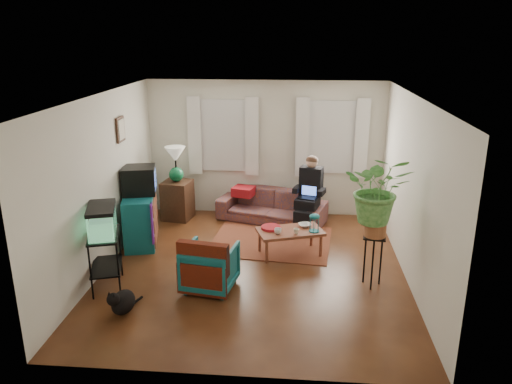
# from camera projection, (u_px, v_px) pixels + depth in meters

# --- Properties ---
(floor) EXTENTS (4.50, 5.00, 0.01)m
(floor) POSITION_uv_depth(u_px,v_px,m) (254.00, 269.00, 7.60)
(floor) COLOR #4F2B14
(floor) RESTS_ON ground
(ceiling) EXTENTS (4.50, 5.00, 0.01)m
(ceiling) POSITION_uv_depth(u_px,v_px,m) (253.00, 97.00, 6.81)
(ceiling) COLOR white
(ceiling) RESTS_ON wall_back
(wall_back) EXTENTS (4.50, 0.01, 2.60)m
(wall_back) POSITION_uv_depth(u_px,v_px,m) (265.00, 149.00, 9.58)
(wall_back) COLOR silver
(wall_back) RESTS_ON floor
(wall_front) EXTENTS (4.50, 0.01, 2.60)m
(wall_front) POSITION_uv_depth(u_px,v_px,m) (230.00, 263.00, 4.83)
(wall_front) COLOR silver
(wall_front) RESTS_ON floor
(wall_left) EXTENTS (0.01, 5.00, 2.60)m
(wall_left) POSITION_uv_depth(u_px,v_px,m) (103.00, 183.00, 7.39)
(wall_left) COLOR silver
(wall_left) RESTS_ON floor
(wall_right) EXTENTS (0.01, 5.00, 2.60)m
(wall_right) POSITION_uv_depth(u_px,v_px,m) (412.00, 191.00, 7.02)
(wall_right) COLOR silver
(wall_right) RESTS_ON floor
(window_left) EXTENTS (1.08, 0.04, 1.38)m
(window_left) POSITION_uv_depth(u_px,v_px,m) (224.00, 135.00, 9.55)
(window_left) COLOR white
(window_left) RESTS_ON wall_back
(window_right) EXTENTS (1.08, 0.04, 1.38)m
(window_right) POSITION_uv_depth(u_px,v_px,m) (332.00, 137.00, 9.38)
(window_right) COLOR white
(window_right) RESTS_ON wall_back
(curtains_left) EXTENTS (1.36, 0.06, 1.50)m
(curtains_left) POSITION_uv_depth(u_px,v_px,m) (223.00, 136.00, 9.47)
(curtains_left) COLOR white
(curtains_left) RESTS_ON wall_back
(curtains_right) EXTENTS (1.36, 0.06, 1.50)m
(curtains_right) POSITION_uv_depth(u_px,v_px,m) (332.00, 138.00, 9.30)
(curtains_right) COLOR white
(curtains_right) RESTS_ON wall_back
(picture_frame) EXTENTS (0.04, 0.32, 0.40)m
(picture_frame) POSITION_uv_depth(u_px,v_px,m) (121.00, 129.00, 7.99)
(picture_frame) COLOR #3D2616
(picture_frame) RESTS_ON wall_left
(area_rug) EXTENTS (2.16, 1.80, 0.01)m
(area_rug) POSITION_uv_depth(u_px,v_px,m) (271.00, 241.00, 8.59)
(area_rug) COLOR brown
(area_rug) RESTS_ON floor
(sofa) EXTENTS (2.15, 1.33, 0.79)m
(sofa) POSITION_uv_depth(u_px,v_px,m) (272.00, 201.00, 9.42)
(sofa) COLOR brown
(sofa) RESTS_ON floor
(seated_person) EXTENTS (0.66, 0.74, 1.20)m
(seated_person) POSITION_uv_depth(u_px,v_px,m) (309.00, 195.00, 9.10)
(seated_person) COLOR black
(seated_person) RESTS_ON sofa
(side_table) EXTENTS (0.59, 0.59, 0.74)m
(side_table) POSITION_uv_depth(u_px,v_px,m) (178.00, 200.00, 9.55)
(side_table) COLOR #3C2316
(side_table) RESTS_ON floor
(table_lamp) EXTENTS (0.44, 0.44, 0.68)m
(table_lamp) POSITION_uv_depth(u_px,v_px,m) (176.00, 165.00, 9.34)
(table_lamp) COLOR white
(table_lamp) RESTS_ON side_table
(dresser) EXTENTS (0.68, 1.04, 0.86)m
(dresser) POSITION_uv_depth(u_px,v_px,m) (140.00, 220.00, 8.39)
(dresser) COLOR #104D60
(dresser) RESTS_ON floor
(crt_tv) EXTENTS (0.62, 0.58, 0.46)m
(crt_tv) POSITION_uv_depth(u_px,v_px,m) (139.00, 180.00, 8.28)
(crt_tv) COLOR black
(crt_tv) RESTS_ON dresser
(aquarium_stand) EXTENTS (0.59, 0.80, 0.80)m
(aquarium_stand) POSITION_uv_depth(u_px,v_px,m) (106.00, 261.00, 6.94)
(aquarium_stand) COLOR black
(aquarium_stand) RESTS_ON floor
(aquarium) EXTENTS (0.54, 0.73, 0.42)m
(aquarium) POSITION_uv_depth(u_px,v_px,m) (102.00, 220.00, 6.76)
(aquarium) COLOR #7FD899
(aquarium) RESTS_ON aquarium_stand
(black_cat) EXTENTS (0.41, 0.51, 0.37)m
(black_cat) POSITION_uv_depth(u_px,v_px,m) (123.00, 300.00, 6.35)
(black_cat) COLOR black
(black_cat) RESTS_ON floor
(armchair) EXTENTS (0.79, 0.75, 0.70)m
(armchair) POSITION_uv_depth(u_px,v_px,m) (210.00, 265.00, 6.94)
(armchair) COLOR #12676D
(armchair) RESTS_ON floor
(serape_throw) EXTENTS (0.72, 0.28, 0.58)m
(serape_throw) POSITION_uv_depth(u_px,v_px,m) (203.00, 264.00, 6.64)
(serape_throw) COLOR #9E0A0A
(serape_throw) RESTS_ON armchair
(coffee_table) EXTENTS (1.15, 0.86, 0.42)m
(coffee_table) POSITION_uv_depth(u_px,v_px,m) (290.00, 242.00, 8.02)
(coffee_table) COLOR brown
(coffee_table) RESTS_ON floor
(cup_a) EXTENTS (0.15, 0.15, 0.09)m
(cup_a) POSITION_uv_depth(u_px,v_px,m) (278.00, 231.00, 7.80)
(cup_a) COLOR white
(cup_a) RESTS_ON coffee_table
(cup_b) EXTENTS (0.12, 0.12, 0.09)m
(cup_b) POSITION_uv_depth(u_px,v_px,m) (296.00, 231.00, 7.80)
(cup_b) COLOR beige
(cup_b) RESTS_ON coffee_table
(bowl) EXTENTS (0.26, 0.26, 0.05)m
(bowl) POSITION_uv_depth(u_px,v_px,m) (305.00, 225.00, 8.10)
(bowl) COLOR white
(bowl) RESTS_ON coffee_table
(snack_tray) EXTENTS (0.40, 0.40, 0.04)m
(snack_tray) POSITION_uv_depth(u_px,v_px,m) (271.00, 228.00, 8.02)
(snack_tray) COLOR #B21414
(snack_tray) RESTS_ON coffee_table
(birdcage) EXTENTS (0.21, 0.21, 0.30)m
(birdcage) POSITION_uv_depth(u_px,v_px,m) (314.00, 223.00, 7.87)
(birdcage) COLOR #115B6B
(birdcage) RESTS_ON coffee_table
(plant_stand) EXTENTS (0.37, 0.37, 0.76)m
(plant_stand) POSITION_uv_depth(u_px,v_px,m) (373.00, 261.00, 6.99)
(plant_stand) COLOR black
(plant_stand) RESTS_ON floor
(potted_plant) EXTENTS (0.98, 0.88, 0.97)m
(potted_plant) POSITION_uv_depth(u_px,v_px,m) (377.00, 200.00, 6.71)
(potted_plant) COLOR #599947
(potted_plant) RESTS_ON plant_stand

